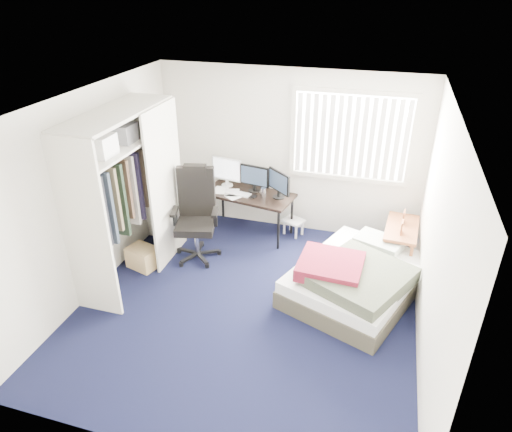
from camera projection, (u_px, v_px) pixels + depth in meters
The scene contains 10 objects.
ground at pixel (248, 304), 5.67m from camera, with size 4.20×4.20×0.00m, color black.
room_shell at pixel (247, 195), 4.96m from camera, with size 4.20×4.20×4.20m.
window_assembly at pixel (351, 137), 6.42m from camera, with size 1.72×0.09×1.32m.
closet at pixel (126, 181), 5.68m from camera, with size 0.64×1.84×2.22m.
desk at pixel (250, 190), 6.95m from camera, with size 1.45×0.86×1.13m.
office_chair at pixel (197, 223), 6.45m from camera, with size 0.76×0.76×1.34m.
footstool at pixel (293, 223), 7.11m from camera, with size 0.39×0.35×0.25m.
nightstand at pixel (401, 231), 6.26m from camera, with size 0.48×0.87×0.76m.
bed at pixel (356, 278), 5.72m from camera, with size 1.88×2.14×0.59m.
pine_box at pixel (143, 257), 6.34m from camera, with size 0.40×0.30×0.30m, color tan.
Camera 1 is at (1.36, -4.28, 3.64)m, focal length 32.00 mm.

